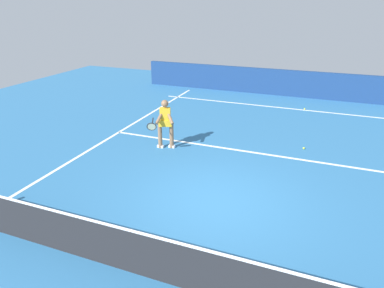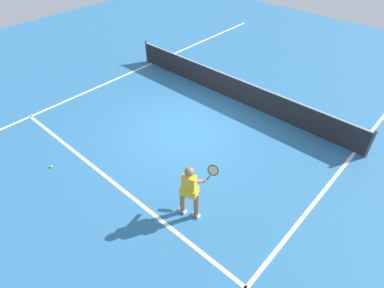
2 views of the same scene
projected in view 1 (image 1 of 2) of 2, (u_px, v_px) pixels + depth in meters
The scene contains 9 objects.
ground_plane at pixel (215, 202), 7.85m from camera, with size 28.07×28.07×0.00m, color teal.
court_back_wall at pixel (281, 83), 16.62m from camera, with size 14.15×0.24×1.25m, color navy.
baseline_marking at pixel (273, 107), 14.98m from camera, with size 10.15×0.10×0.01m, color white.
service_line_marking at pixel (246, 151), 10.53m from camera, with size 9.15×0.10×0.01m, color white.
sideline_right_marking at pixel (57, 169), 9.40m from camera, with size 0.10×19.59×0.01m, color white.
court_net at pixel (165, 261), 5.43m from camera, with size 9.83×0.08×0.98m.
tennis_player at pixel (165, 122), 10.46m from camera, with size 0.67×1.10×1.55m.
tennis_ball_near at pixel (305, 109), 14.58m from camera, with size 0.07×0.07×0.07m, color #D1E533.
tennis_ball_mid at pixel (304, 148), 10.67m from camera, with size 0.07×0.07×0.07m, color #D1E533.
Camera 1 is at (-1.96, 6.45, 4.27)m, focal length 31.92 mm.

